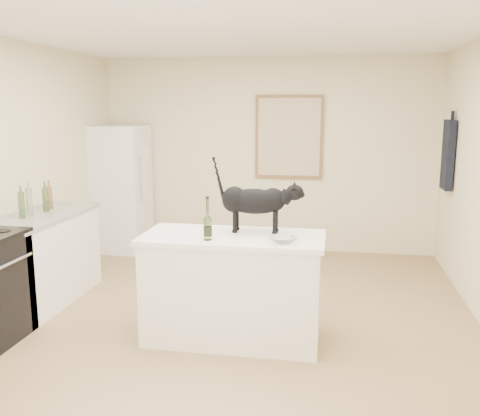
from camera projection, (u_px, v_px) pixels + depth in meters
name	position (u px, v px, depth m)	size (l,w,h in m)	color
floor	(226.00, 327.00, 4.69)	(5.50, 5.50, 0.00)	#91754D
ceiling	(225.00, 23.00, 4.20)	(5.50, 5.50, 0.00)	white
wall_back	(267.00, 155.00, 7.11)	(4.50, 4.50, 0.00)	beige
wall_front	(63.00, 295.00, 1.79)	(4.50, 4.50, 0.00)	beige
island_base	(233.00, 290.00, 4.40)	(1.44, 0.67, 0.86)	white
island_top	(233.00, 238.00, 4.31)	(1.50, 0.70, 0.04)	white
left_cabinets	(41.00, 261.00, 5.24)	(0.60, 1.40, 0.86)	white
left_countertop	(38.00, 217.00, 5.15)	(0.62, 1.44, 0.04)	gray
fridge	(121.00, 189.00, 7.14)	(0.68, 0.68, 1.70)	white
artwork_frame	(289.00, 137.00, 6.98)	(0.90, 0.03, 1.10)	brown
artwork_canvas	(289.00, 137.00, 6.96)	(0.82, 0.00, 1.02)	beige
hanging_garment	(448.00, 155.00, 6.03)	(0.08, 0.34, 0.80)	black
black_cat	(254.00, 205.00, 4.38)	(0.67, 0.20, 0.47)	black
wine_bottle	(208.00, 221.00, 4.13)	(0.06, 0.06, 0.30)	#375B24
glass_bowl	(283.00, 240.00, 4.05)	(0.21, 0.21, 0.05)	white
fridge_paper	(146.00, 154.00, 7.09)	(0.00, 0.13, 0.16)	white
counter_bottle_cluster	(36.00, 201.00, 5.15)	(0.12, 0.53, 0.28)	#254918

